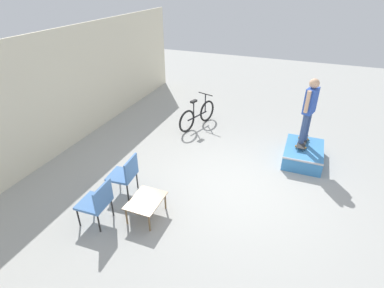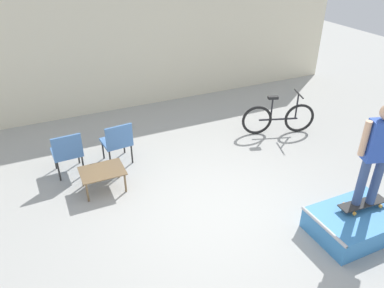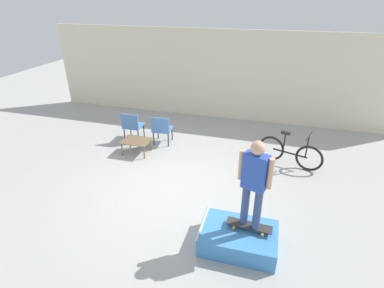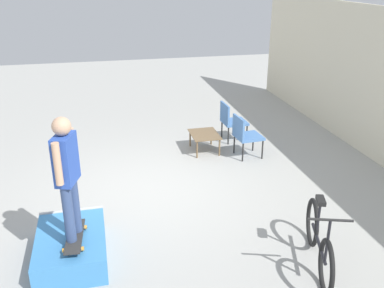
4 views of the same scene
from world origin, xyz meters
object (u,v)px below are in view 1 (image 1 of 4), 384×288
skateboard_on_ramp (302,142)px  patio_chair_left (97,201)px  patio_chair_right (125,173)px  bicycle (197,115)px  skate_ramp_box (303,154)px  coffee_table (146,202)px  person_skater (310,106)px

skateboard_on_ramp → patio_chair_left: bearing=143.1°
skateboard_on_ramp → patio_chair_right: (-2.88, 3.33, 0.06)m
patio_chair_right → bicycle: (3.59, -0.25, -0.14)m
skateboard_on_ramp → bicycle: size_ratio=0.50×
skate_ramp_box → bicycle: bicycle is taller
patio_chair_left → patio_chair_right: bearing=177.6°
coffee_table → patio_chair_left: bearing=122.2°
coffee_table → bicycle: (4.06, 0.48, 0.02)m
skateboard_on_ramp → coffee_table: size_ratio=1.05×
skateboard_on_ramp → person_skater: size_ratio=0.49×
person_skater → coffee_table: size_ratio=2.13×
skate_ramp_box → bicycle: (0.86, 3.15, 0.18)m
person_skater → patio_chair_left: (-3.82, 3.33, -0.89)m
person_skater → patio_chair_right: 4.49m
skate_ramp_box → person_skater: bearing=25.6°
skateboard_on_ramp → bicycle: (0.71, 3.08, -0.08)m
skateboard_on_ramp → patio_chair_left: (-3.82, 3.33, 0.06)m
person_skater → coffee_table: bearing=159.8°
coffee_table → patio_chair_left: 0.88m
patio_chair_left → bicycle: 4.53m
patio_chair_left → skateboard_on_ramp: bearing=136.5°
skate_ramp_box → patio_chair_right: 4.37m
person_skater → patio_chair_right: (-2.88, 3.33, -0.89)m
coffee_table → skateboard_on_ramp: bearing=-37.7°
patio_chair_left → patio_chair_right: 0.94m
patio_chair_left → person_skater: bearing=136.5°
patio_chair_right → bicycle: 3.60m
skateboard_on_ramp → patio_chair_left: patio_chair_left is taller
patio_chair_right → bicycle: bearing=171.0°
skate_ramp_box → skateboard_on_ramp: bearing=25.6°
skate_ramp_box → bicycle: size_ratio=0.83×
skateboard_on_ramp → patio_chair_right: patio_chair_right is taller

